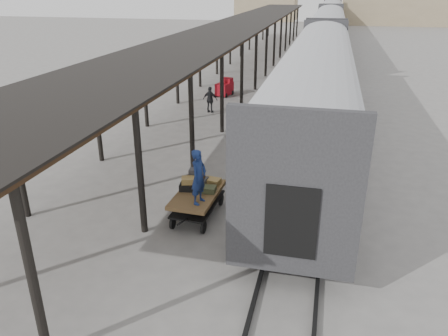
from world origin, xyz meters
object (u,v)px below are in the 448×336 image
porter (199,177)px  pedestrian (210,100)px  baggage_cart (198,198)px  luggage_tug (225,88)px

porter → pedestrian: size_ratio=1.12×
baggage_cart → pedestrian: size_ratio=1.60×
baggage_cart → luggage_tug: size_ratio=1.68×
porter → pedestrian: porter is taller
baggage_cart → luggage_tug: 16.68m
baggage_cart → pedestrian: bearing=105.8°
baggage_cart → luggage_tug: bearing=102.9°
pedestrian → porter: bearing=109.8°
baggage_cart → pedestrian: pedestrian is taller
luggage_tug → porter: bearing=-65.4°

